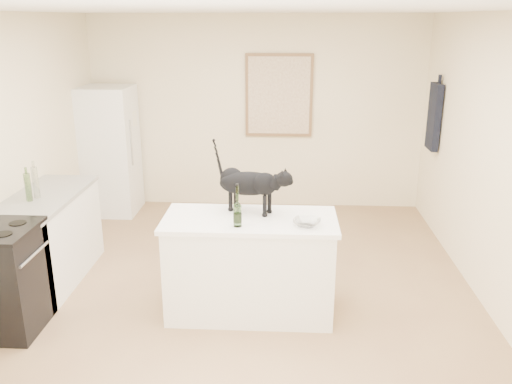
% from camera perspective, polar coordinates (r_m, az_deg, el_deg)
% --- Properties ---
extents(floor, '(5.50, 5.50, 0.00)m').
position_cam_1_polar(floor, '(5.18, -1.60, -11.31)').
color(floor, '#9D7D53').
rests_on(floor, ground).
extents(ceiling, '(5.50, 5.50, 0.00)m').
position_cam_1_polar(ceiling, '(4.52, -1.90, 18.80)').
color(ceiling, white).
rests_on(ceiling, ground).
extents(wall_back, '(4.50, 0.00, 4.50)m').
position_cam_1_polar(wall_back, '(7.37, 0.08, 8.34)').
color(wall_back, beige).
rests_on(wall_back, ground).
extents(wall_front, '(4.50, 0.00, 4.50)m').
position_cam_1_polar(wall_front, '(2.18, -8.07, -16.76)').
color(wall_front, beige).
rests_on(wall_front, ground).
extents(wall_right, '(0.00, 5.50, 5.50)m').
position_cam_1_polar(wall_right, '(5.03, 24.78, 2.07)').
color(wall_right, beige).
rests_on(wall_right, ground).
extents(island_base, '(1.44, 0.67, 0.86)m').
position_cam_1_polar(island_base, '(4.80, -0.64, -8.04)').
color(island_base, white).
rests_on(island_base, floor).
extents(island_top, '(1.50, 0.70, 0.04)m').
position_cam_1_polar(island_top, '(4.62, -0.65, -3.01)').
color(island_top, white).
rests_on(island_top, island_base).
extents(left_cabinets, '(0.60, 1.40, 0.86)m').
position_cam_1_polar(left_cabinets, '(5.74, -21.23, -4.81)').
color(left_cabinets, white).
rests_on(left_cabinets, floor).
extents(left_countertop, '(0.62, 1.44, 0.04)m').
position_cam_1_polar(left_countertop, '(5.59, -21.75, -0.55)').
color(left_countertop, gray).
rests_on(left_countertop, left_cabinets).
extents(stove, '(0.60, 0.60, 0.90)m').
position_cam_1_polar(stove, '(5.00, -25.38, -8.51)').
color(stove, black).
rests_on(stove, floor).
extents(fridge, '(0.68, 0.68, 1.70)m').
position_cam_1_polar(fridge, '(7.43, -15.32, 4.25)').
color(fridge, white).
rests_on(fridge, floor).
extents(artwork_frame, '(0.90, 0.03, 1.10)m').
position_cam_1_polar(artwork_frame, '(7.29, 2.46, 10.21)').
color(artwork_frame, brown).
rests_on(artwork_frame, wall_back).
extents(artwork_canvas, '(0.82, 0.00, 1.02)m').
position_cam_1_polar(artwork_canvas, '(7.27, 2.46, 10.19)').
color(artwork_canvas, beige).
rests_on(artwork_canvas, wall_back).
extents(hanging_garment, '(0.08, 0.34, 0.80)m').
position_cam_1_polar(hanging_garment, '(6.89, 18.42, 7.59)').
color(hanging_garment, black).
rests_on(hanging_garment, wall_right).
extents(black_cat, '(0.69, 0.44, 0.47)m').
position_cam_1_polar(black_cat, '(4.69, -0.78, 0.59)').
color(black_cat, black).
rests_on(black_cat, island_top).
extents(wine_bottle, '(0.08, 0.08, 0.32)m').
position_cam_1_polar(wine_bottle, '(4.38, -1.99, -1.72)').
color(wine_bottle, '#2E5421').
rests_on(wine_bottle, island_top).
extents(glass_bowl, '(0.27, 0.27, 0.05)m').
position_cam_1_polar(glass_bowl, '(4.45, 5.42, -3.27)').
color(glass_bowl, silver).
rests_on(glass_bowl, island_top).
extents(fridge_paper, '(0.02, 0.16, 0.20)m').
position_cam_1_polar(fridge_paper, '(7.33, -12.81, 7.61)').
color(fridge_paper, white).
rests_on(fridge_paper, fridge).
extents(counter_bottle_cluster, '(0.09, 0.16, 0.30)m').
position_cam_1_polar(counter_bottle_cluster, '(5.47, -22.71, 0.72)').
color(counter_bottle_cluster, '#26501B').
rests_on(counter_bottle_cluster, left_countertop).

